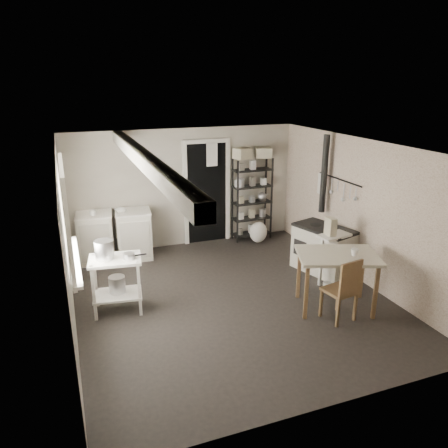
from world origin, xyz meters
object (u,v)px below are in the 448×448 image
object	(u,v)px
stockpot	(104,250)
shelf_rack	(252,194)
stove	(323,247)
flour_sack	(258,231)
prep_table	(117,285)
work_table	(335,284)
chair	(340,287)
base_cabinets	(115,235)

from	to	relation	value
stockpot	shelf_rack	xyz separation A→B (m)	(3.13, 2.04, 0.01)
stove	flour_sack	size ratio (longest dim) A/B	2.35
prep_table	work_table	size ratio (longest dim) A/B	0.74
prep_table	stove	xyz separation A→B (m)	(3.48, 0.14, 0.04)
stockpot	chair	size ratio (longest dim) A/B	0.30
shelf_rack	work_table	xyz separation A→B (m)	(-0.05, -3.08, -0.57)
work_table	flour_sack	size ratio (longest dim) A/B	2.55
shelf_rack	flour_sack	xyz separation A→B (m)	(0.04, -0.27, -0.71)
stove	chair	xyz separation A→B (m)	(-0.66, -1.43, 0.04)
flour_sack	chair	bearing A→B (deg)	-94.06
shelf_rack	chair	distance (m)	3.40
base_cabinets	flour_sack	bearing A→B (deg)	3.41
base_cabinets	stove	size ratio (longest dim) A/B	1.35
stockpot	flour_sack	world-z (taller)	stockpot
work_table	flour_sack	bearing A→B (deg)	88.17
shelf_rack	flour_sack	world-z (taller)	shelf_rack
stove	work_table	distance (m)	1.27
work_table	flour_sack	distance (m)	2.82
base_cabinets	flour_sack	xyz separation A→B (m)	(2.82, -0.14, -0.22)
base_cabinets	prep_table	bearing A→B (deg)	-90.27
base_cabinets	chair	size ratio (longest dim) A/B	1.48
prep_table	stockpot	world-z (taller)	stockpot
shelf_rack	stove	size ratio (longest dim) A/B	1.65
prep_table	base_cabinets	size ratio (longest dim) A/B	0.59
shelf_rack	chair	world-z (taller)	shelf_rack
stockpot	flour_sack	distance (m)	3.70
shelf_rack	flour_sack	bearing A→B (deg)	-84.02
prep_table	shelf_rack	xyz separation A→B (m)	(3.00, 2.07, 0.55)
work_table	chair	xyz separation A→B (m)	(-0.13, -0.28, 0.10)
stockpot	chair	distance (m)	3.27
base_cabinets	work_table	xyz separation A→B (m)	(2.73, -2.96, -0.08)
stockpot	stove	xyz separation A→B (m)	(3.61, 0.11, -0.50)
stockpot	chair	bearing A→B (deg)	-24.24
prep_table	flour_sack	xyz separation A→B (m)	(3.04, 1.81, -0.16)
work_table	stockpot	bearing A→B (deg)	161.20
shelf_rack	chair	xyz separation A→B (m)	(-0.18, -3.36, -0.46)
flour_sack	stockpot	bearing A→B (deg)	-150.82
stockpot	work_table	xyz separation A→B (m)	(3.08, -1.05, -0.56)
shelf_rack	chair	size ratio (longest dim) A/B	1.82
stove	shelf_rack	bearing A→B (deg)	86.96
prep_table	stockpot	bearing A→B (deg)	164.17
prep_table	flour_sack	bearing A→B (deg)	30.71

